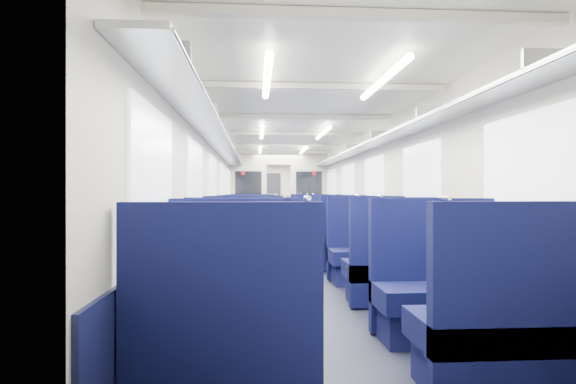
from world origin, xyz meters
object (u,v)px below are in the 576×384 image
Objects in this scene: seat_5 at (396,271)px; seat_8 at (244,247)px; seat_16 at (249,226)px; seat_18 at (250,223)px; seat_11 at (339,239)px; seat_12 at (247,233)px; seat_0 at (224,343)px; seat_2 at (234,298)px; seat_7 at (368,255)px; seat_6 at (243,256)px; seat_1 at (508,333)px; end_door at (272,197)px; bulkhead at (279,191)px; seat_9 at (353,247)px; seat_17 at (315,225)px; seat_4 at (239,273)px; seat_19 at (310,222)px; seat_15 at (321,229)px; seat_14 at (248,229)px; seat_10 at (246,239)px; seat_3 at (438,294)px; seat_13 at (328,233)px.

seat_5 is 1.00× the size of seat_8.
seat_18 is at bearing 90.00° from seat_16.
seat_12 is (-1.66, 1.31, 0.00)m from seat_11.
seat_0 and seat_2 have the same top height.
seat_7 and seat_16 have the same top height.
seat_1 is at bearing -64.49° from seat_6.
end_door is 1.70× the size of seat_18.
seat_2 is at bearing -94.81° from bulkhead.
seat_5 is 3.43m from seat_11.
seat_0 is (-0.83, -17.22, -0.64)m from end_door.
seat_9 is 6.03m from seat_18.
seat_2 is 1.00× the size of seat_17.
seat_16 is (-1.66, 6.85, 0.00)m from seat_5.
seat_7 and seat_12 have the same top height.
seat_4 is 1.00× the size of seat_19.
seat_9 is at bearing -82.68° from bulkhead.
seat_15 is at bearing 90.00° from seat_5.
bulkhead is at bearing 94.35° from seat_1.
seat_6 is 1.92m from seat_9.
seat_9 is 3.97m from seat_14.
end_door is 1.70× the size of seat_8.
seat_4 is (-0.83, -8.75, -0.87)m from bulkhead.
seat_9 is 3.55m from seat_15.
seat_7 and seat_8 have the same top height.
seat_18 is at bearing 90.00° from seat_10.
seat_12 is at bearing -90.00° from seat_14.
seat_6 is 1.00× the size of seat_19.
seat_12 is 1.00× the size of seat_19.
end_door is 9.17m from seat_14.
bulkhead is (-0.00, -6.25, 0.23)m from end_door.
seat_5 is 1.00× the size of seat_16.
seat_5 is 8.20m from seat_18.
seat_9 is at bearing -90.00° from seat_17.
seat_10 is 3.78m from seat_17.
seat_10 is at bearing 127.11° from seat_7.
seat_14 is 1.66m from seat_15.
end_door is at bearing 84.79° from seat_14.
seat_19 is (0.00, 9.16, 0.00)m from seat_3.
seat_12 is (-1.66, 2.51, 0.00)m from seat_9.
seat_2 is 2.42m from seat_6.
seat_3 is (1.66, 1.13, 0.00)m from seat_0.
seat_12 and seat_14 have the same top height.
seat_18 is (-1.66, 9.18, 0.00)m from seat_3.
seat_11 is 1.29m from seat_13.
bulkhead is 8.78m from seat_5.
seat_3 is 1.99m from seat_4.
seat_17 is at bearing 90.00° from seat_9.
seat_1 and seat_9 have the same top height.
seat_13 is (1.66, 1.28, 0.00)m from seat_10.
seat_19 is (0.83, -6.93, -0.64)m from end_door.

